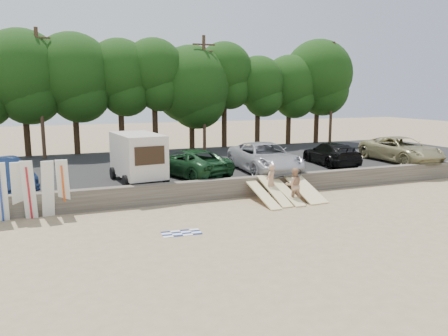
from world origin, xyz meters
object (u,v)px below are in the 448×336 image
at_px(car_1, 189,162).
at_px(car_4, 401,150).
at_px(beachgoer_b, 294,185).
at_px(cooler, 282,195).
at_px(car_2, 265,158).
at_px(car_0, 2,174).
at_px(car_3, 331,153).
at_px(beachgoer_a, 271,182).
at_px(box_trailer, 138,155).

relative_size(car_1, car_4, 0.90).
bearing_deg(beachgoer_b, cooler, -68.63).
bearing_deg(car_2, car_4, 3.20).
bearing_deg(car_4, cooler, -161.67).
relative_size(car_0, car_1, 0.86).
bearing_deg(car_3, beachgoer_a, 39.34).
relative_size(box_trailer, car_4, 0.69).
xyz_separation_m(car_3, beachgoer_a, (-6.57, -4.29, -0.55)).
distance_m(box_trailer, cooler, 7.73).
xyz_separation_m(car_0, beachgoer_a, (12.45, -3.68, -0.58)).
bearing_deg(beachgoer_a, car_3, -179.53).
bearing_deg(beachgoer_a, car_2, -144.50).
distance_m(car_1, car_4, 14.71).
relative_size(beachgoer_b, cooler, 4.54).
xyz_separation_m(car_2, cooler, (-0.75, -3.50, -1.40)).
bearing_deg(cooler, car_1, 157.81).
xyz_separation_m(box_trailer, beachgoer_b, (6.76, -4.41, -1.25)).
bearing_deg(car_2, car_3, 11.53).
xyz_separation_m(car_0, cooler, (13.10, -3.67, -1.31)).
bearing_deg(beachgoer_a, cooler, 148.59).
height_order(car_2, beachgoer_b, car_2).
relative_size(car_4, cooler, 15.85).
height_order(car_3, beachgoer_a, car_3).
height_order(car_4, beachgoer_b, car_4).
relative_size(box_trailer, car_3, 0.82).
relative_size(box_trailer, cooler, 10.96).
height_order(box_trailer, car_4, box_trailer).
relative_size(car_3, beachgoer_b, 2.94).
distance_m(car_1, beachgoer_a, 5.06).
height_order(car_2, car_4, car_2).
height_order(box_trailer, car_0, box_trailer).
relative_size(car_2, beachgoer_a, 3.47).
distance_m(car_0, car_4, 24.09).
bearing_deg(car_3, car_1, 8.03).
bearing_deg(car_0, car_4, -24.47).
bearing_deg(car_1, car_3, 162.60).
height_order(car_0, car_1, car_0).
xyz_separation_m(box_trailer, car_1, (2.97, 0.61, -0.66)).
relative_size(box_trailer, beachgoer_a, 2.34).
bearing_deg(beachgoer_a, car_4, 164.30).
bearing_deg(car_3, car_0, 8.04).
bearing_deg(car_2, cooler, -99.19).
distance_m(beachgoer_a, beachgoer_b, 1.27).
bearing_deg(beachgoer_b, car_4, -140.03).
height_order(car_1, car_3, car_1).
distance_m(car_4, cooler, 11.62).
bearing_deg(beachgoer_b, beachgoer_a, -37.74).
relative_size(car_2, car_3, 1.22).
bearing_deg(car_0, car_2, -24.86).
distance_m(car_2, car_3, 5.22).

